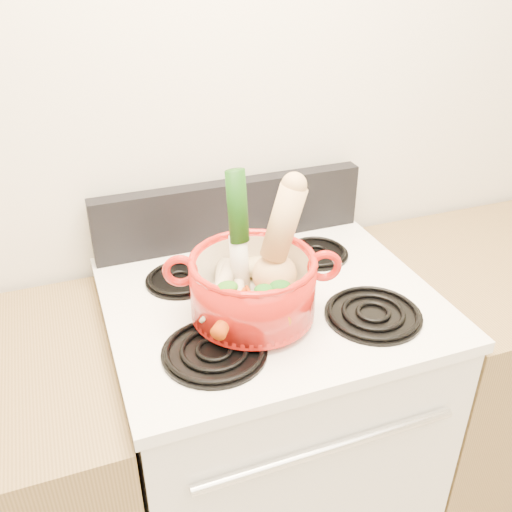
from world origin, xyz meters
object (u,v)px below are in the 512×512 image
object	(u,v)px
squash	(275,242)
leek	(239,232)
dutch_oven	(253,286)
stove_body	(268,438)

from	to	relation	value
squash	leek	distance (m)	0.08
dutch_oven	squash	xyz separation A→B (m)	(0.06, 0.02, 0.09)
stove_body	leek	distance (m)	0.69
squash	stove_body	bearing A→B (deg)	83.63
stove_body	leek	size ratio (longest dim) A/B	3.07
dutch_oven	squash	world-z (taller)	squash
stove_body	squash	world-z (taller)	squash
dutch_oven	leek	world-z (taller)	leek
stove_body	squash	xyz separation A→B (m)	(-0.01, -0.05, 0.67)
squash	leek	size ratio (longest dim) A/B	0.87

